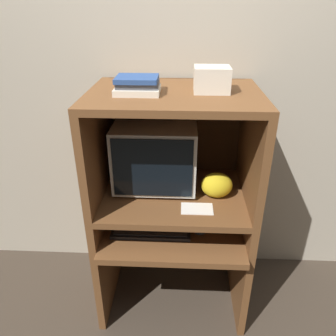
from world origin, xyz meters
name	(u,v)px	position (x,y,z in m)	size (l,w,h in m)	color
ground_plane	(171,332)	(0.00, 0.00, 0.00)	(12.00, 12.00, 0.00)	#3D3328
wall_back	(176,89)	(0.00, 0.69, 1.30)	(6.00, 0.06, 2.60)	#B2A893
desk_base	(173,251)	(0.00, 0.28, 0.39)	(0.87, 0.68, 0.60)	brown
desk_monitor_shelf	(174,199)	(0.00, 0.32, 0.75)	(0.87, 0.63, 0.19)	brown
hutch_upper	(174,127)	(0.00, 0.35, 1.18)	(0.87, 0.63, 0.58)	brown
crt_monitor	(155,154)	(-0.11, 0.41, 0.99)	(0.46, 0.40, 0.38)	beige
keyboard	(151,231)	(-0.12, 0.19, 0.62)	(0.45, 0.15, 0.03)	black
mouse	(200,232)	(0.15, 0.18, 0.62)	(0.06, 0.04, 0.03)	#28282B
snack_bag	(217,185)	(0.24, 0.29, 0.87)	(0.17, 0.13, 0.14)	gold
book_stack	(137,85)	(-0.18, 0.27, 1.42)	(0.22, 0.18, 0.08)	beige
paper_card	(197,209)	(0.13, 0.15, 0.80)	(0.17, 0.11, 0.00)	white
storage_box	(212,79)	(0.18, 0.32, 1.44)	(0.17, 0.15, 0.12)	beige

